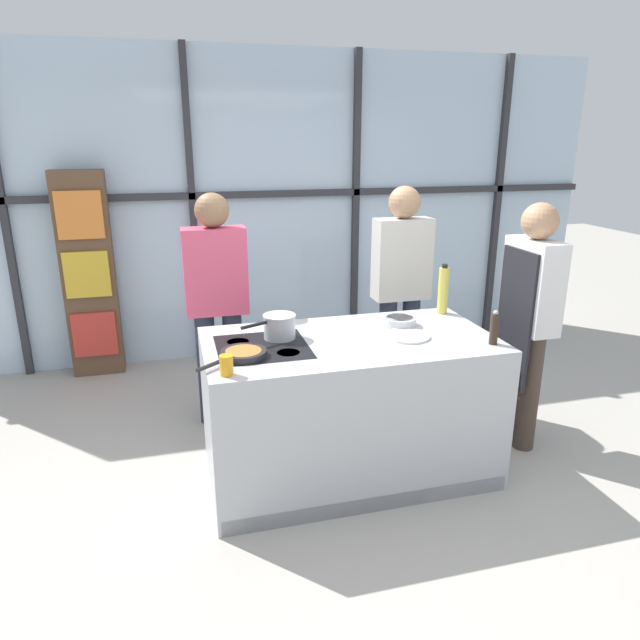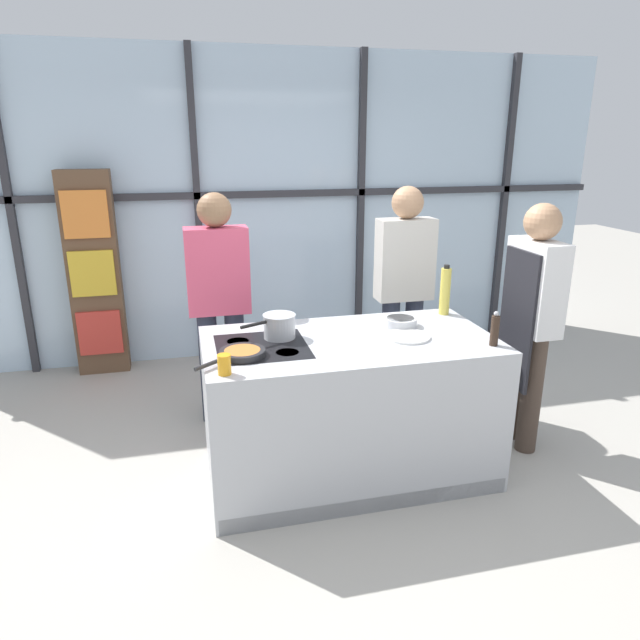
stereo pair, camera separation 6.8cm
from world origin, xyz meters
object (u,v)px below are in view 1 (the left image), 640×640
spectator_center_left (401,283)px  white_plate (408,336)px  frying_pan (242,354)px  oil_bottle (443,290)px  mixing_bowl (400,321)px  spectator_far_left (217,297)px  saucepan (279,326)px  juice_glass_near (226,365)px  pepper_grinder (494,329)px  chef (528,313)px

spectator_center_left → white_plate: (-0.36, -0.96, -0.07)m
frying_pan → oil_bottle: 1.50m
mixing_bowl → oil_bottle: oil_bottle is taller
spectator_far_left → oil_bottle: spectator_far_left is taller
saucepan → juice_glass_near: saucepan is taller
pepper_grinder → juice_glass_near: size_ratio=1.94×
frying_pan → juice_glass_near: 0.25m
frying_pan → white_plate: (1.00, 0.07, -0.01)m
juice_glass_near → chef: bearing=11.7°
spectator_far_left → frying_pan: size_ratio=4.28×
chef → spectator_far_left: size_ratio=0.98×
saucepan → pepper_grinder: bearing=-19.7°
juice_glass_near → spectator_far_left: bearing=87.0°
spectator_far_left → pepper_grinder: (1.48, -1.20, 0.03)m
pepper_grinder → spectator_far_left: bearing=140.8°
frying_pan → pepper_grinder: bearing=-6.7°
chef → saucepan: chef is taller
mixing_bowl → juice_glass_near: (-1.15, -0.52, 0.02)m
spectator_far_left → white_plate: size_ratio=6.29×
juice_glass_near → spectator_center_left: bearing=40.7°
chef → saucepan: size_ratio=4.84×
spectator_far_left → saucepan: size_ratio=4.94×
spectator_far_left → frying_pan: bearing=92.4°
juice_glass_near → saucepan: bearing=52.9°
frying_pan → saucepan: 0.36m
spectator_far_left → saucepan: (0.30, -0.78, 0.01)m
spectator_center_left → saucepan: size_ratio=4.98×
spectator_far_left → pepper_grinder: 1.90m
spectator_far_left → saucepan: 0.83m
frying_pan → white_plate: size_ratio=1.47×
chef → frying_pan: (-1.90, -0.19, -0.03)m
juice_glass_near → white_plate: bearing=15.0°
frying_pan → saucepan: saucepan is taller
oil_bottle → juice_glass_near: size_ratio=3.23×
chef → spectator_far_left: bearing=66.5°
spectator_center_left → oil_bottle: size_ratio=5.00×
frying_pan → oil_bottle: bearing=18.2°
pepper_grinder → oil_bottle: bearing=90.9°
spectator_far_left → spectator_center_left: size_ratio=0.99×
spectator_center_left → white_plate: size_ratio=6.35×
white_plate → mixing_bowl: mixing_bowl is taller
frying_pan → mixing_bowl: 1.08m
spectator_center_left → oil_bottle: bearing=96.6°
spectator_far_left → white_plate: (1.04, -0.96, -0.06)m
white_plate → mixing_bowl: 0.22m
oil_bottle → juice_glass_near: (-1.53, -0.69, -0.11)m
spectator_far_left → mixing_bowl: size_ratio=7.94×
spectator_center_left → juice_glass_near: size_ratio=16.15×
spectator_far_left → white_plate: 1.42m
white_plate → oil_bottle: oil_bottle is taller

